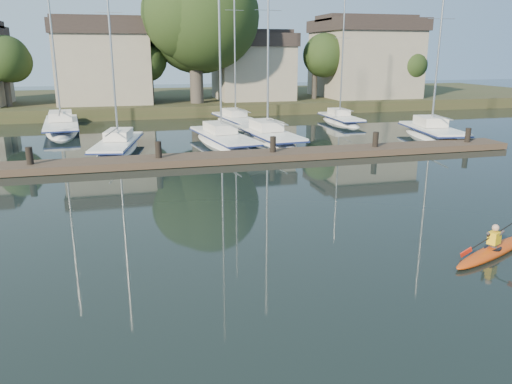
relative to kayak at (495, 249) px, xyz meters
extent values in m
plane|color=black|center=(-5.33, 0.11, -0.15)|extent=(160.00, 160.00, 0.00)
ellipsoid|color=#CC4E0F|center=(0.02, 0.01, -0.07)|extent=(3.83, 2.09, 0.30)
cylinder|color=black|center=(-0.10, -0.04, 0.03)|extent=(0.78, 0.78, 0.08)
imported|color=#2C272A|center=(-0.10, -0.04, 0.35)|extent=(0.31, 0.37, 0.86)
cube|color=yellow|center=(-0.10, -0.04, 0.36)|extent=(0.41, 0.36, 0.35)
sphere|color=tan|center=(-0.10, -0.04, 0.66)|extent=(0.19, 0.19, 0.19)
cube|color=#4B352A|center=(-5.33, 14.11, 0.05)|extent=(34.00, 2.00, 0.35)
cylinder|color=black|center=(-14.33, 14.11, 0.15)|extent=(0.32, 0.32, 1.80)
cylinder|color=black|center=(-8.33, 14.11, 0.15)|extent=(0.32, 0.32, 1.80)
cylinder|color=black|center=(-2.33, 14.11, 0.15)|extent=(0.32, 0.32, 1.80)
cylinder|color=black|center=(3.67, 14.11, 0.15)|extent=(0.32, 0.32, 1.80)
cylinder|color=black|center=(9.67, 14.11, 0.15)|extent=(0.32, 0.32, 1.80)
ellipsoid|color=white|center=(-10.36, 18.64, -0.48)|extent=(3.49, 8.25, 1.79)
cube|color=white|center=(-10.36, 18.64, 0.37)|extent=(3.12, 6.82, 0.13)
cube|color=navy|center=(-10.36, 18.64, 0.29)|extent=(3.22, 6.99, 0.08)
cube|color=silver|center=(-10.27, 19.11, 0.71)|extent=(1.73, 2.46, 0.52)
cylinder|color=#9EA0A5|center=(-10.31, 18.88, 6.08)|extent=(0.11, 0.11, 11.33)
cylinder|color=#9EA0A5|center=(-10.59, 17.46, 1.12)|extent=(0.66, 3.01, 0.08)
cylinder|color=#9EA0A5|center=(-10.31, 18.88, 7.44)|extent=(1.49, 0.32, 0.03)
ellipsoid|color=white|center=(-4.05, 19.20, -0.51)|extent=(3.44, 9.44, 1.95)
cube|color=white|center=(-4.05, 19.20, 0.41)|extent=(3.10, 7.78, 0.14)
cube|color=navy|center=(-4.05, 19.20, 0.33)|extent=(3.21, 7.97, 0.08)
cube|color=silver|center=(-4.12, 19.75, 0.79)|extent=(1.79, 2.76, 0.56)
cylinder|color=#9EA0A5|center=(-4.09, 19.47, 7.12)|extent=(0.12, 0.12, 13.33)
cylinder|color=#9EA0A5|center=(-3.85, 17.83, 1.23)|extent=(0.58, 3.48, 0.08)
ellipsoid|color=white|center=(-1.05, 19.26, -0.53)|extent=(3.10, 8.73, 2.03)
cube|color=white|center=(-1.05, 19.26, 0.43)|extent=(2.84, 7.19, 0.15)
cube|color=navy|center=(-1.05, 19.26, 0.35)|extent=(2.94, 7.36, 0.09)
cube|color=silver|center=(-1.11, 19.77, 0.83)|extent=(1.73, 2.53, 0.59)
cylinder|color=#9EA0A5|center=(-1.08, 19.52, 6.36)|extent=(0.13, 0.13, 11.74)
cylinder|color=#9EA0A5|center=(-0.92, 17.99, 1.29)|extent=(0.42, 3.24, 0.09)
cylinder|color=#9EA0A5|center=(-1.08, 19.52, 7.77)|extent=(1.70, 0.21, 0.03)
ellipsoid|color=white|center=(9.97, 18.07, -0.54)|extent=(3.53, 8.03, 2.11)
cube|color=white|center=(9.97, 18.07, 0.46)|extent=(3.20, 6.64, 0.16)
cube|color=navy|center=(9.97, 18.07, 0.37)|extent=(3.31, 6.80, 0.09)
cube|color=silver|center=(10.05, 18.53, 0.87)|extent=(1.88, 2.39, 0.61)
cylinder|color=#9EA0A5|center=(10.01, 18.30, 6.06)|extent=(0.13, 0.13, 11.09)
cylinder|color=#9EA0A5|center=(9.79, 16.92, 1.34)|extent=(0.56, 2.93, 0.09)
cylinder|color=#9EA0A5|center=(10.01, 18.30, 7.39)|extent=(1.76, 0.31, 0.03)
ellipsoid|color=white|center=(-14.32, 27.39, -0.54)|extent=(3.25, 10.18, 2.11)
cube|color=white|center=(-14.32, 27.39, 0.46)|extent=(2.97, 8.38, 0.16)
cube|color=navy|center=(-14.32, 27.39, 0.37)|extent=(3.08, 8.58, 0.09)
cube|color=silver|center=(-14.38, 27.99, 0.87)|extent=(1.81, 2.93, 0.61)
cylinder|color=#9EA0A5|center=(-14.35, 27.69, 7.74)|extent=(0.13, 0.13, 14.45)
cylinder|color=#9EA0A5|center=(-14.18, 25.89, 1.35)|extent=(0.44, 3.79, 0.09)
ellipsoid|color=white|center=(-1.28, 27.68, -0.48)|extent=(2.96, 9.36, 1.75)
cube|color=white|center=(-1.28, 27.68, 0.35)|extent=(2.68, 7.71, 0.13)
cube|color=navy|center=(-1.28, 27.68, 0.28)|extent=(2.78, 7.90, 0.07)
cube|color=silver|center=(-1.34, 28.23, 0.69)|extent=(1.57, 2.71, 0.51)
cylinder|color=#9EA0A5|center=(-1.31, 27.95, 6.84)|extent=(0.11, 0.11, 12.89)
cylinder|color=#9EA0A5|center=(-1.12, 26.31, 1.09)|extent=(0.47, 3.48, 0.07)
cylinder|color=#9EA0A5|center=(-1.31, 27.95, 8.39)|extent=(1.47, 0.19, 0.03)
ellipsoid|color=white|center=(7.03, 26.35, -0.46)|extent=(2.07, 7.12, 1.68)
cube|color=white|center=(7.03, 26.35, 0.33)|extent=(1.94, 5.85, 0.12)
cube|color=navy|center=(7.03, 26.35, 0.26)|extent=(2.01, 5.99, 0.07)
cube|color=silver|center=(7.04, 26.78, 0.66)|extent=(1.30, 2.02, 0.49)
cylinder|color=#9EA0A5|center=(7.03, 26.57, 5.24)|extent=(0.11, 0.11, 9.72)
cylinder|color=#9EA0A5|center=(7.00, 25.29, 1.04)|extent=(0.15, 2.69, 0.07)
cylinder|color=#9EA0A5|center=(7.03, 26.57, 6.40)|extent=(1.41, 0.07, 0.03)
cube|color=#2F371B|center=(-5.33, 44.11, 0.35)|extent=(90.00, 24.00, 1.00)
cube|color=gray|center=(-11.33, 38.11, 3.85)|extent=(8.00, 8.00, 6.00)
cube|color=#312724|center=(-11.33, 38.11, 7.45)|extent=(8.40, 8.40, 1.20)
cube|color=gray|center=(2.67, 38.11, 3.35)|extent=(7.00, 7.00, 5.00)
cube|color=#312724|center=(2.67, 38.11, 6.45)|extent=(7.35, 7.35, 1.20)
cube|color=gray|center=(14.67, 38.11, 4.10)|extent=(9.00, 9.00, 6.50)
cube|color=#312724|center=(14.67, 38.11, 7.95)|extent=(9.45, 9.45, 1.20)
cylinder|color=#463F38|center=(-3.33, 35.11, 3.35)|extent=(1.20, 1.20, 5.00)
sphere|color=#1F3213|center=(-3.33, 35.11, 8.35)|extent=(8.50, 8.50, 8.50)
cylinder|color=#463F38|center=(-19.33, 36.11, 2.35)|extent=(0.48, 0.48, 3.00)
sphere|color=#1F3213|center=(-19.33, 36.11, 4.85)|extent=(3.40, 3.40, 3.40)
cylinder|color=#463F38|center=(-7.33, 35.61, 2.25)|extent=(0.38, 0.38, 2.80)
sphere|color=#1F3213|center=(-7.33, 35.61, 4.45)|extent=(2.72, 2.72, 2.72)
cylinder|color=#463F38|center=(8.67, 36.61, 2.45)|extent=(0.50, 0.50, 3.20)
sphere|color=#1F3213|center=(8.67, 36.61, 5.10)|extent=(3.57, 3.57, 3.57)
cylinder|color=#463F38|center=(18.67, 35.11, 2.15)|extent=(0.41, 0.41, 2.60)
sphere|color=#1F3213|center=(18.67, 35.11, 4.30)|extent=(2.89, 2.89, 2.89)
camera|label=1|loc=(-9.84, -10.96, 5.35)|focal=35.00mm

